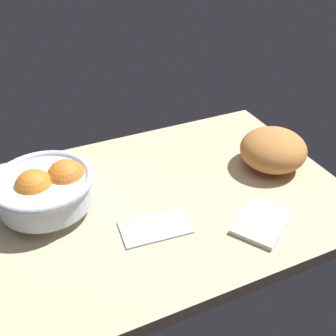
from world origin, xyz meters
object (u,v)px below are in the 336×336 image
(bread_loaf, at_px, (273,149))
(napkin_spare, at_px, (262,222))
(fruit_bowl, at_px, (46,188))
(napkin_folded, at_px, (155,227))

(bread_loaf, bearing_deg, napkin_spare, 49.30)
(fruit_bowl, bearing_deg, bread_loaf, 173.97)
(fruit_bowl, height_order, napkin_folded, fruit_bowl)
(bread_loaf, relative_size, napkin_folded, 1.17)
(napkin_folded, height_order, napkin_spare, napkin_spare)
(fruit_bowl, distance_m, napkin_folded, 0.23)
(fruit_bowl, bearing_deg, napkin_folded, 141.56)
(napkin_folded, distance_m, napkin_spare, 0.21)
(bread_loaf, relative_size, napkin_spare, 1.29)
(fruit_bowl, distance_m, napkin_spare, 0.44)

